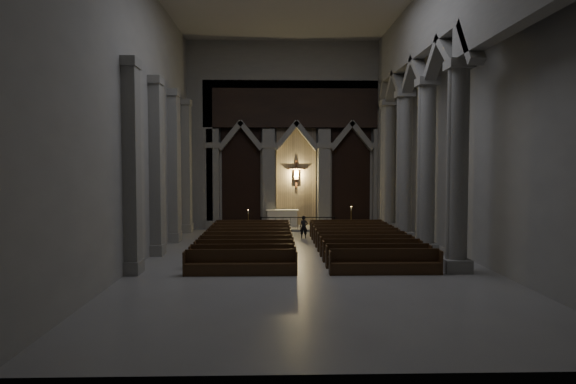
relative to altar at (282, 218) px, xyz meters
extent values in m
plane|color=gray|center=(0.93, -11.20, -0.68)|extent=(24.00, 24.00, 0.00)
cube|color=gray|center=(0.93, 0.80, 5.32)|extent=(14.00, 0.10, 12.00)
cube|color=gray|center=(0.93, -23.20, 5.32)|extent=(14.00, 0.10, 12.00)
cube|color=gray|center=(-6.07, -11.20, 5.32)|extent=(0.10, 24.00, 12.00)
cube|color=gray|center=(7.93, -11.20, 5.32)|extent=(0.10, 24.00, 12.00)
cube|color=gray|center=(-4.47, 0.30, 2.52)|extent=(0.80, 0.50, 6.40)
cube|color=gray|center=(-4.47, 0.30, -0.43)|extent=(1.05, 0.70, 0.50)
cube|color=gray|center=(-4.47, 0.30, 4.67)|extent=(1.00, 0.65, 0.35)
cube|color=gray|center=(-0.87, 0.30, 2.52)|extent=(0.80, 0.50, 6.40)
cube|color=gray|center=(-0.87, 0.30, -0.43)|extent=(1.05, 0.70, 0.50)
cube|color=gray|center=(-0.87, 0.30, 4.67)|extent=(1.00, 0.65, 0.35)
cube|color=gray|center=(2.73, 0.30, 2.52)|extent=(0.80, 0.50, 6.40)
cube|color=gray|center=(2.73, 0.30, -0.43)|extent=(1.05, 0.70, 0.50)
cube|color=gray|center=(2.73, 0.30, 4.67)|extent=(1.00, 0.65, 0.35)
cube|color=gray|center=(6.33, 0.30, 2.52)|extent=(0.80, 0.50, 6.40)
cube|color=gray|center=(6.33, 0.30, -0.43)|extent=(1.05, 0.70, 0.50)
cube|color=gray|center=(6.33, 0.30, 4.67)|extent=(1.00, 0.65, 0.35)
cube|color=black|center=(-2.67, 0.65, 2.82)|extent=(2.60, 0.15, 7.00)
cube|color=tan|center=(0.93, 0.65, 2.82)|extent=(2.60, 0.15, 7.00)
cube|color=black|center=(4.53, 0.65, 2.82)|extent=(2.60, 0.15, 7.00)
cube|color=black|center=(0.93, 0.30, 7.32)|extent=(12.00, 0.50, 3.00)
cube|color=gray|center=(-5.27, 0.30, 3.82)|extent=(1.60, 0.50, 9.00)
cube|color=gray|center=(7.13, 0.30, 3.82)|extent=(1.60, 0.50, 9.00)
cube|color=gray|center=(0.93, 0.30, 9.82)|extent=(14.00, 0.50, 3.00)
plane|color=#FFB872|center=(0.93, 0.62, 2.82)|extent=(1.50, 0.00, 1.50)
cube|color=#57301E|center=(0.93, 0.53, 2.82)|extent=(0.13, 0.08, 1.80)
cube|color=#57301E|center=(0.93, 0.53, 3.17)|extent=(1.10, 0.08, 0.13)
cube|color=tan|center=(0.93, 0.47, 2.77)|extent=(0.26, 0.10, 0.60)
sphere|color=tan|center=(0.93, 0.47, 3.17)|extent=(0.17, 0.17, 0.17)
cylinder|color=tan|center=(0.67, 0.47, 3.14)|extent=(0.45, 0.08, 0.08)
cylinder|color=tan|center=(1.19, 0.47, 3.14)|extent=(0.45, 0.08, 0.08)
cube|color=gray|center=(6.43, -1.70, -0.43)|extent=(1.00, 1.00, 0.50)
cylinder|color=gray|center=(6.43, -1.70, 3.32)|extent=(0.70, 0.70, 7.50)
cube|color=gray|center=(6.43, -1.70, 7.17)|extent=(0.95, 0.95, 0.35)
cube|color=gray|center=(6.43, -5.70, -0.43)|extent=(1.00, 1.00, 0.50)
cylinder|color=gray|center=(6.43, -5.70, 3.32)|extent=(0.70, 0.70, 7.50)
cube|color=gray|center=(6.43, -5.70, 7.17)|extent=(0.95, 0.95, 0.35)
cube|color=gray|center=(6.43, -9.70, -0.43)|extent=(1.00, 1.00, 0.50)
cylinder|color=gray|center=(6.43, -9.70, 3.32)|extent=(0.70, 0.70, 7.50)
cube|color=gray|center=(6.43, -9.70, 7.17)|extent=(0.95, 0.95, 0.35)
cube|color=gray|center=(6.43, -13.70, -0.43)|extent=(1.00, 1.00, 0.50)
cylinder|color=gray|center=(6.43, -13.70, 3.32)|extent=(0.70, 0.70, 7.50)
cube|color=gray|center=(6.43, -13.70, 7.17)|extent=(0.95, 0.95, 0.35)
cube|color=gray|center=(6.43, -11.20, 9.92)|extent=(0.55, 24.00, 2.80)
cube|color=gray|center=(6.43, 0.20, 3.92)|extent=(0.55, 1.20, 9.20)
cube|color=gray|center=(-5.82, -1.70, -0.43)|extent=(0.60, 1.00, 0.50)
cube|color=gray|center=(-5.82, -1.70, 3.32)|extent=(0.50, 0.80, 7.50)
cube|color=gray|center=(-5.82, -1.70, 7.17)|extent=(0.60, 1.00, 0.35)
cube|color=gray|center=(-5.82, -5.70, -0.43)|extent=(0.60, 1.00, 0.50)
cube|color=gray|center=(-5.82, -5.70, 3.32)|extent=(0.50, 0.80, 7.50)
cube|color=gray|center=(-5.82, -5.70, 7.17)|extent=(0.60, 1.00, 0.35)
cube|color=gray|center=(-5.82, -9.70, -0.43)|extent=(0.60, 1.00, 0.50)
cube|color=gray|center=(-5.82, -9.70, 3.32)|extent=(0.50, 0.80, 7.50)
cube|color=gray|center=(-5.82, -9.70, 7.17)|extent=(0.60, 1.00, 0.35)
cube|color=gray|center=(-5.82, -13.70, -0.43)|extent=(0.60, 1.00, 0.50)
cube|color=gray|center=(-5.82, -13.70, 3.32)|extent=(0.50, 0.80, 7.50)
cube|color=gray|center=(-5.82, -13.70, 7.17)|extent=(0.60, 1.00, 0.35)
cube|color=gray|center=(0.93, -0.60, -0.61)|extent=(8.50, 2.60, 0.15)
cube|color=silver|center=(0.00, 0.00, -0.02)|extent=(1.92, 0.75, 1.02)
cube|color=silver|center=(0.00, 0.00, 0.50)|extent=(2.08, 0.83, 0.04)
cube|color=black|center=(0.93, -1.53, 0.18)|extent=(4.53, 0.05, 0.05)
cube|color=black|center=(-1.34, -1.53, -0.23)|extent=(0.09, 0.09, 0.91)
cube|color=black|center=(3.19, -1.53, -0.23)|extent=(0.09, 0.09, 0.91)
cylinder|color=black|center=(-0.88, -1.53, -0.26)|extent=(0.02, 0.02, 0.83)
cylinder|color=black|center=(-0.43, -1.53, -0.26)|extent=(0.02, 0.02, 0.83)
cylinder|color=black|center=(0.02, -1.53, -0.26)|extent=(0.02, 0.02, 0.83)
cylinder|color=black|center=(0.48, -1.53, -0.26)|extent=(0.02, 0.02, 0.83)
cylinder|color=black|center=(0.93, -1.53, -0.26)|extent=(0.02, 0.02, 0.83)
cylinder|color=black|center=(1.38, -1.53, -0.26)|extent=(0.02, 0.02, 0.83)
cylinder|color=black|center=(1.83, -1.53, -0.26)|extent=(0.02, 0.02, 0.83)
cylinder|color=black|center=(2.29, -1.53, -0.26)|extent=(0.02, 0.02, 0.83)
cylinder|color=black|center=(2.74, -1.53, -0.26)|extent=(0.02, 0.02, 0.83)
cylinder|color=#B69338|center=(-2.07, -2.32, -0.66)|extent=(0.24, 0.24, 0.05)
cylinder|color=#B69338|center=(-2.07, -2.32, -0.08)|extent=(0.04, 0.04, 1.15)
cylinder|color=#B69338|center=(-2.07, -2.32, 0.50)|extent=(0.12, 0.12, 0.02)
cylinder|color=beige|center=(-2.07, -2.32, 0.60)|extent=(0.05, 0.05, 0.20)
sphere|color=#FFAA59|center=(-2.07, -2.32, 0.72)|extent=(0.04, 0.04, 0.04)
cylinder|color=#B69338|center=(4.22, -1.66, -0.65)|extent=(0.26, 0.26, 0.06)
cylinder|color=#B69338|center=(4.22, -1.66, -0.02)|extent=(0.04, 0.04, 1.27)
cylinder|color=#B69338|center=(4.22, -1.66, 0.61)|extent=(0.13, 0.13, 0.02)
cylinder|color=beige|center=(4.22, -1.66, 0.73)|extent=(0.05, 0.05, 0.22)
sphere|color=#FFAA59|center=(4.22, -1.66, 0.86)|extent=(0.05, 0.05, 0.05)
cube|color=black|center=(-1.77, -3.80, -0.46)|extent=(4.15, 0.40, 0.44)
cube|color=black|center=(-1.77, -3.61, 0.01)|extent=(4.15, 0.07, 0.49)
cube|color=black|center=(-3.85, -3.80, -0.24)|extent=(0.06, 0.44, 0.89)
cube|color=black|center=(0.30, -3.80, -0.24)|extent=(0.06, 0.44, 0.89)
cube|color=black|center=(3.63, -3.80, -0.46)|extent=(4.15, 0.40, 0.44)
cube|color=black|center=(3.63, -3.61, 0.01)|extent=(4.15, 0.07, 0.49)
cube|color=black|center=(1.55, -3.80, -0.24)|extent=(0.06, 0.44, 0.89)
cube|color=black|center=(5.70, -3.80, -0.24)|extent=(0.06, 0.44, 0.89)
cube|color=black|center=(-1.77, -5.09, -0.46)|extent=(4.15, 0.40, 0.44)
cube|color=black|center=(-1.77, -4.90, 0.01)|extent=(4.15, 0.07, 0.49)
cube|color=black|center=(-3.85, -5.09, -0.24)|extent=(0.06, 0.44, 0.89)
cube|color=black|center=(0.30, -5.09, -0.24)|extent=(0.06, 0.44, 0.89)
cube|color=black|center=(3.63, -5.09, -0.46)|extent=(4.15, 0.40, 0.44)
cube|color=black|center=(3.63, -4.90, 0.01)|extent=(4.15, 0.07, 0.49)
cube|color=black|center=(1.55, -5.09, -0.24)|extent=(0.06, 0.44, 0.89)
cube|color=black|center=(5.70, -5.09, -0.24)|extent=(0.06, 0.44, 0.89)
cube|color=black|center=(-1.77, -6.38, -0.46)|extent=(4.15, 0.40, 0.44)
cube|color=black|center=(-1.77, -6.19, 0.01)|extent=(4.15, 0.07, 0.49)
cube|color=black|center=(-3.85, -6.38, -0.24)|extent=(0.06, 0.44, 0.89)
cube|color=black|center=(0.30, -6.38, -0.24)|extent=(0.06, 0.44, 0.89)
cube|color=black|center=(3.63, -6.38, -0.46)|extent=(4.15, 0.40, 0.44)
cube|color=black|center=(3.63, -6.19, 0.01)|extent=(4.15, 0.07, 0.49)
cube|color=black|center=(1.55, -6.38, -0.24)|extent=(0.06, 0.44, 0.89)
cube|color=black|center=(5.70, -6.38, -0.24)|extent=(0.06, 0.44, 0.89)
cube|color=black|center=(-1.77, -7.67, -0.46)|extent=(4.15, 0.40, 0.44)
cube|color=black|center=(-1.77, -7.48, 0.01)|extent=(4.15, 0.07, 0.49)
cube|color=black|center=(-3.85, -7.67, -0.24)|extent=(0.06, 0.44, 0.89)
cube|color=black|center=(0.30, -7.67, -0.24)|extent=(0.06, 0.44, 0.89)
cube|color=black|center=(3.63, -7.67, -0.46)|extent=(4.15, 0.40, 0.44)
cube|color=black|center=(3.63, -7.48, 0.01)|extent=(4.15, 0.07, 0.49)
cube|color=black|center=(1.55, -7.67, -0.24)|extent=(0.06, 0.44, 0.89)
cube|color=black|center=(5.70, -7.67, -0.24)|extent=(0.06, 0.44, 0.89)
cube|color=black|center=(-1.77, -8.96, -0.46)|extent=(4.15, 0.40, 0.44)
cube|color=black|center=(-1.77, -8.77, 0.01)|extent=(4.15, 0.07, 0.49)
cube|color=black|center=(-3.85, -8.96, -0.24)|extent=(0.06, 0.44, 0.89)
cube|color=black|center=(0.30, -8.96, -0.24)|extent=(0.06, 0.44, 0.89)
cube|color=black|center=(3.63, -8.96, -0.46)|extent=(4.15, 0.40, 0.44)
cube|color=black|center=(3.63, -8.77, 0.01)|extent=(4.15, 0.07, 0.49)
cube|color=black|center=(1.55, -8.96, -0.24)|extent=(0.06, 0.44, 0.89)
cube|color=black|center=(5.70, -8.96, -0.24)|extent=(0.06, 0.44, 0.89)
cube|color=black|center=(-1.77, -10.25, -0.46)|extent=(4.15, 0.40, 0.44)
cube|color=black|center=(-1.77, -10.06, 0.01)|extent=(4.15, 0.07, 0.49)
cube|color=black|center=(-3.85, -10.25, -0.24)|extent=(0.06, 0.44, 0.89)
cube|color=black|center=(0.30, -10.25, -0.24)|extent=(0.06, 0.44, 0.89)
cube|color=black|center=(3.63, -10.25, -0.46)|extent=(4.15, 0.40, 0.44)
cube|color=black|center=(3.63, -10.06, 0.01)|extent=(4.15, 0.07, 0.49)
cube|color=black|center=(1.55, -10.25, -0.24)|extent=(0.06, 0.44, 0.89)
cube|color=black|center=(5.70, -10.25, -0.24)|extent=(0.06, 0.44, 0.89)
cube|color=black|center=(-1.77, -11.53, -0.46)|extent=(4.15, 0.40, 0.44)
cube|color=black|center=(-1.77, -11.35, 0.01)|extent=(4.15, 0.07, 0.49)
cube|color=black|center=(-3.85, -11.53, -0.24)|extent=(0.06, 0.44, 0.89)
cube|color=black|center=(0.30, -11.53, -0.24)|extent=(0.06, 0.44, 0.89)
cube|color=black|center=(3.63, -11.53, -0.46)|extent=(4.15, 0.40, 0.44)
cube|color=black|center=(3.63, -11.35, 0.01)|extent=(4.15, 0.07, 0.49)
cube|color=black|center=(1.55, -11.53, -0.24)|extent=(0.06, 0.44, 0.89)
cube|color=black|center=(5.70, -11.53, -0.24)|extent=(0.06, 0.44, 0.89)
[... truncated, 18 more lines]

